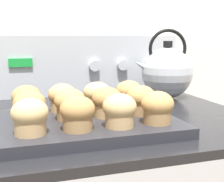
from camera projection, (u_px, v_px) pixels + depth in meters
wall_back at (68, 3)px, 1.07m from camera, size 8.00×0.05×2.40m
control_panel at (73, 65)px, 1.05m from camera, size 0.75×0.07×0.20m
muffin_pan at (88, 123)px, 0.67m from camera, size 0.37×0.29×0.02m
muffin_r0_c0 at (30, 117)px, 0.55m from camera, size 0.07×0.07×0.07m
muffin_r0_c1 at (77, 113)px, 0.58m from camera, size 0.07×0.07×0.07m
muffin_r0_c2 at (117, 111)px, 0.60m from camera, size 0.07×0.07×0.07m
muffin_r0_c3 at (157, 107)px, 0.62m from camera, size 0.07×0.07×0.07m
muffin_r1_c0 at (30, 107)px, 0.63m from camera, size 0.07×0.07×0.07m
muffin_r1_c1 at (70, 104)px, 0.66m from camera, size 0.07×0.07×0.07m
muffin_r1_c2 at (107, 102)px, 0.68m from camera, size 0.07×0.07×0.07m
muffin_r1_c3 at (141, 100)px, 0.70m from camera, size 0.07×0.07×0.07m
muffin_r2_c0 at (26, 100)px, 0.70m from camera, size 0.07×0.07×0.07m
muffin_r2_c1 at (62, 98)px, 0.73m from camera, size 0.07×0.07×0.07m
muffin_r2_c2 at (97, 95)px, 0.76m from camera, size 0.07×0.07×0.07m
muffin_r2_c3 at (129, 94)px, 0.78m from camera, size 0.07×0.07×0.07m
tea_kettle at (167, 72)px, 0.99m from camera, size 0.20×0.16×0.22m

